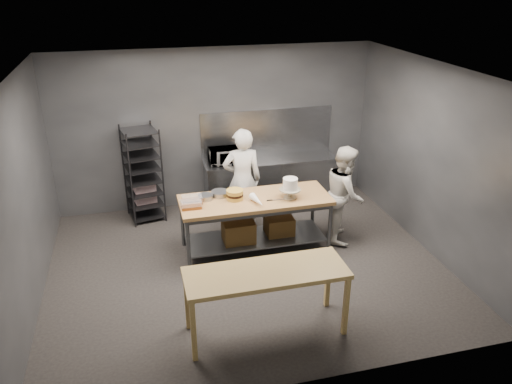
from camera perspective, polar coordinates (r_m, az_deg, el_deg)
ground at (r=7.89m, az=-1.03°, el=-8.43°), size 6.00×6.00×0.00m
back_wall at (r=9.51m, az=-4.60°, el=7.27°), size 6.00×0.04×3.00m
work_table at (r=8.07m, az=-0.05°, el=-2.96°), size 2.40×0.90×0.92m
near_counter at (r=6.17m, az=1.16°, el=-9.70°), size 2.00×0.70×0.90m
back_counter at (r=9.78m, az=1.70°, el=1.29°), size 2.60×0.60×0.90m
splashback_panel at (r=9.74m, az=1.28°, el=6.83°), size 2.60×0.02×0.90m
speed_rack at (r=9.22m, az=-12.78°, el=1.94°), size 0.71×0.75×1.75m
chef_behind at (r=8.60m, az=-1.59°, el=1.37°), size 0.70×0.49×1.84m
chef_right at (r=8.44m, az=10.10°, el=-0.19°), size 0.85×0.96×1.65m
microwave at (r=9.36m, az=-3.73°, el=4.12°), size 0.54×0.37×0.30m
frosted_cake_stand at (r=7.86m, az=3.93°, el=0.71°), size 0.34×0.34×0.34m
layer_cake at (r=7.86m, az=-2.44°, el=-0.29°), size 0.27×0.27×0.16m
cake_pans at (r=7.97m, az=-4.83°, el=-0.33°), size 0.50×0.34×0.07m
piping_bag at (r=7.69m, az=0.16°, el=-1.00°), size 0.19×0.40×0.12m
offset_spatula at (r=7.85m, az=2.18°, el=-0.91°), size 0.36×0.02×0.02m
pastry_clamshells at (r=7.72m, az=-7.38°, el=-1.14°), size 0.34×0.38×0.11m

